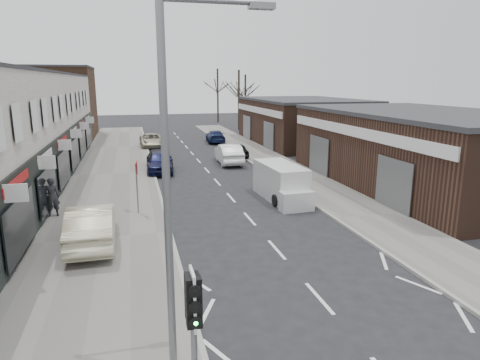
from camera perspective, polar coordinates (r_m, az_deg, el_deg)
ground at (r=12.29m, az=14.60°, el=-19.31°), size 160.00×160.00×0.00m
pavement_left at (r=31.69m, az=-16.55°, el=0.75°), size 5.50×64.00×0.12m
pavement_right at (r=33.53m, az=5.29°, el=1.89°), size 3.50×64.00×0.12m
brick_block_far at (r=54.67m, az=-23.17°, el=9.36°), size 8.00×10.00×8.00m
right_unit_near at (r=29.39m, az=23.30°, el=3.65°), size 10.00×18.00×4.50m
right_unit_far at (r=46.73m, az=8.30°, el=7.66°), size 10.00×16.00×4.50m
tree_far_a at (r=59.12m, az=-0.15°, el=6.70°), size 3.60×3.60×8.00m
tree_far_b at (r=65.52m, az=0.70°, el=7.32°), size 3.60×3.60×7.50m
tree_far_c at (r=70.66m, az=-2.94°, el=7.71°), size 3.60×3.60×8.50m
traffic_light at (r=8.13m, az=-6.24°, el=-17.13°), size 0.28×0.60×3.10m
street_lamp at (r=8.44m, az=-8.62°, el=0.08°), size 2.23×0.22×8.00m
warning_sign at (r=21.43m, az=-13.57°, el=1.10°), size 0.12×0.80×2.70m
white_van at (r=24.07m, az=5.55°, el=-0.41°), size 2.01×5.13×1.97m
sedan_on_pavement at (r=18.06m, az=-19.18°, el=-5.65°), size 1.84×4.99×1.63m
pedestrian at (r=22.43m, az=-23.80°, el=-2.09°), size 0.74×0.53×1.91m
parked_car_left_a at (r=31.74m, az=-10.58°, el=2.39°), size 2.20×4.64×1.53m
parked_car_left_b at (r=33.17m, az=-10.74°, el=2.67°), size 1.99×4.67×1.34m
parked_car_left_c at (r=44.31m, az=-11.70°, el=5.20°), size 2.34×4.92×1.35m
parked_car_right_a at (r=34.55m, az=-1.50°, el=3.51°), size 1.89×4.89×1.59m
parked_car_right_b at (r=37.35m, az=-0.43°, el=3.99°), size 1.52×3.75×1.27m
parked_car_right_c at (r=46.83m, az=-3.31°, el=5.83°), size 2.24×4.69×1.32m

